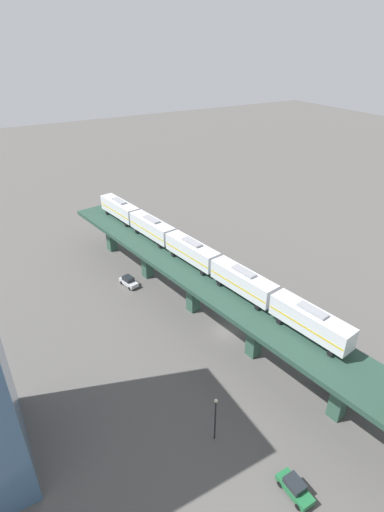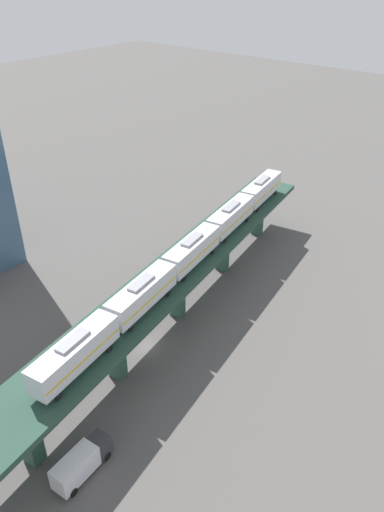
{
  "view_description": "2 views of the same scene",
  "coord_description": "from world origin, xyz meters",
  "px_view_note": "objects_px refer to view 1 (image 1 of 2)",
  "views": [
    {
      "loc": [
        31.06,
        43.0,
        44.41
      ],
      "look_at": [
        0.28,
        -10.61,
        9.91
      ],
      "focal_mm": 28.0,
      "sensor_mm": 36.0,
      "label": 1
    },
    {
      "loc": [
        -39.19,
        37.46,
        48.17
      ],
      "look_at": [
        0.28,
        -10.61,
        9.91
      ],
      "focal_mm": 35.0,
      "sensor_mm": 36.0,
      "label": 2
    }
  ],
  "objects_px": {
    "subway_train": "(192,251)",
    "street_car_green": "(295,488)",
    "delivery_truck": "(352,379)",
    "street_car_silver": "(129,281)",
    "street_lamp": "(215,416)"
  },
  "relations": [
    {
      "from": "street_car_silver",
      "to": "street_lamp",
      "type": "relative_size",
      "value": 0.68
    },
    {
      "from": "subway_train",
      "to": "street_car_silver",
      "type": "relative_size",
      "value": 13.23
    },
    {
      "from": "street_car_silver",
      "to": "delivery_truck",
      "type": "bearing_deg",
      "value": 112.97
    },
    {
      "from": "street_car_green",
      "to": "delivery_truck",
      "type": "height_order",
      "value": "delivery_truck"
    },
    {
      "from": "street_car_green",
      "to": "street_car_silver",
      "type": "bearing_deg",
      "value": -89.93
    },
    {
      "from": "subway_train",
      "to": "street_car_green",
      "type": "relative_size",
      "value": 14.02
    },
    {
      "from": "street_car_silver",
      "to": "street_lamp",
      "type": "distance_m",
      "value": 38.32
    },
    {
      "from": "subway_train",
      "to": "street_car_green",
      "type": "height_order",
      "value": "subway_train"
    },
    {
      "from": "delivery_truck",
      "to": "street_lamp",
      "type": "bearing_deg",
      "value": -7.66
    },
    {
      "from": "street_car_green",
      "to": "street_car_silver",
      "type": "distance_m",
      "value": 48.14
    },
    {
      "from": "delivery_truck",
      "to": "street_lamp",
      "type": "xyz_separation_m",
      "value": [
        21.17,
        -2.85,
        2.35
      ]
    },
    {
      "from": "subway_train",
      "to": "street_car_silver",
      "type": "height_order",
      "value": "subway_train"
    },
    {
      "from": "delivery_truck",
      "to": "subway_train",
      "type": "bearing_deg",
      "value": -72.95
    },
    {
      "from": "street_car_green",
      "to": "delivery_truck",
      "type": "relative_size",
      "value": 0.6
    },
    {
      "from": "street_car_green",
      "to": "street_lamp",
      "type": "relative_size",
      "value": 0.64
    }
  ]
}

